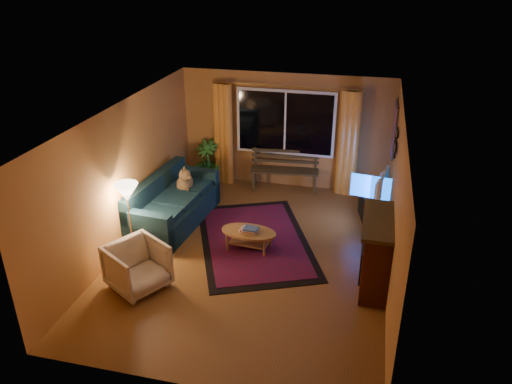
% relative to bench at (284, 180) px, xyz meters
% --- Properties ---
extents(floor, '(4.50, 6.00, 0.02)m').
position_rel_bench_xyz_m(floor, '(-0.05, -2.75, -0.23)').
color(floor, brown).
rests_on(floor, ground).
extents(ceiling, '(4.50, 6.00, 0.02)m').
position_rel_bench_xyz_m(ceiling, '(-0.05, -2.75, 2.29)').
color(ceiling, white).
rests_on(ceiling, ground).
extents(wall_back, '(4.50, 0.02, 2.50)m').
position_rel_bench_xyz_m(wall_back, '(-0.05, 0.26, 1.03)').
color(wall_back, '#B3783A').
rests_on(wall_back, ground).
extents(wall_left, '(0.02, 6.00, 2.50)m').
position_rel_bench_xyz_m(wall_left, '(-2.31, -2.75, 1.03)').
color(wall_left, '#B3783A').
rests_on(wall_left, ground).
extents(wall_right, '(0.02, 6.00, 2.50)m').
position_rel_bench_xyz_m(wall_right, '(2.21, -2.75, 1.03)').
color(wall_right, '#B3783A').
rests_on(wall_right, ground).
extents(window, '(2.00, 0.02, 1.30)m').
position_rel_bench_xyz_m(window, '(-0.05, 0.19, 1.23)').
color(window, black).
rests_on(window, wall_back).
extents(curtain_rod, '(3.20, 0.03, 0.03)m').
position_rel_bench_xyz_m(curtain_rod, '(-0.05, 0.15, 2.03)').
color(curtain_rod, '#BF8C3F').
rests_on(curtain_rod, wall_back).
extents(curtain_left, '(0.36, 0.36, 2.24)m').
position_rel_bench_xyz_m(curtain_left, '(-1.40, 0.13, 0.90)').
color(curtain_left, orange).
rests_on(curtain_left, ground).
extents(curtain_right, '(0.36, 0.36, 2.24)m').
position_rel_bench_xyz_m(curtain_right, '(1.30, 0.13, 0.90)').
color(curtain_right, orange).
rests_on(curtain_right, ground).
extents(bench, '(1.51, 0.59, 0.44)m').
position_rel_bench_xyz_m(bench, '(0.00, 0.00, 0.00)').
color(bench, '#352B17').
rests_on(bench, ground).
extents(potted_plant, '(0.70, 0.70, 1.00)m').
position_rel_bench_xyz_m(potted_plant, '(-1.76, -0.04, 0.28)').
color(potted_plant, '#235B1E').
rests_on(potted_plant, ground).
extents(sofa, '(1.16, 2.33, 0.91)m').
position_rel_bench_xyz_m(sofa, '(-1.76, -2.01, 0.23)').
color(sofa, '#0E242D').
rests_on(sofa, ground).
extents(dog, '(0.44, 0.52, 0.48)m').
position_rel_bench_xyz_m(dog, '(-1.71, -1.51, 0.47)').
color(dog, olive).
rests_on(dog, sofa).
extents(armchair, '(1.04, 1.06, 0.81)m').
position_rel_bench_xyz_m(armchair, '(-1.52, -4.06, 0.19)').
color(armchair, beige).
rests_on(armchair, ground).
extents(floor_lamp, '(0.22, 0.22, 1.29)m').
position_rel_bench_xyz_m(floor_lamp, '(-2.05, -3.18, 0.42)').
color(floor_lamp, '#BF8C3F').
rests_on(floor_lamp, ground).
extents(rug, '(2.88, 3.45, 0.02)m').
position_rel_bench_xyz_m(rug, '(-0.11, -2.30, -0.21)').
color(rug, maroon).
rests_on(rug, ground).
extents(coffee_table, '(1.05, 1.05, 0.36)m').
position_rel_bench_xyz_m(coffee_table, '(-0.14, -2.58, -0.04)').
color(coffee_table, olive).
rests_on(coffee_table, ground).
extents(tv_console, '(0.64, 1.26, 0.50)m').
position_rel_bench_xyz_m(tv_console, '(1.95, -1.19, 0.03)').
color(tv_console, black).
rests_on(tv_console, ground).
extents(television, '(0.28, 0.98, 0.56)m').
position_rel_bench_xyz_m(television, '(1.95, -1.19, 0.56)').
color(television, black).
rests_on(television, tv_console).
extents(fireplace, '(0.40, 1.20, 1.10)m').
position_rel_bench_xyz_m(fireplace, '(2.00, -3.15, 0.33)').
color(fireplace, maroon).
rests_on(fireplace, ground).
extents(mirror_cluster, '(0.06, 0.60, 0.56)m').
position_rel_bench_xyz_m(mirror_cluster, '(2.16, -1.45, 1.58)').
color(mirror_cluster, black).
rests_on(mirror_cluster, wall_right).
extents(painting, '(0.04, 0.76, 0.96)m').
position_rel_bench_xyz_m(painting, '(2.17, -0.30, 1.43)').
color(painting, '#E95019').
rests_on(painting, wall_right).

